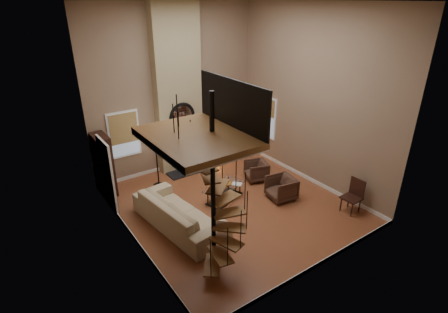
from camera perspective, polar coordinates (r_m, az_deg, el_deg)
ground at (r=10.45m, az=1.26°, el=-7.78°), size 6.00×6.50×0.01m
back_wall at (r=11.95m, az=-7.94°, el=10.63°), size 6.00×0.02×5.50m
front_wall at (r=7.09m, az=17.04°, el=-0.19°), size 6.00×0.02×5.50m
left_wall at (r=7.98m, az=-16.31°, el=2.72°), size 0.02×6.50×5.50m
right_wall at (r=11.23m, az=14.06°, el=9.23°), size 0.02×6.50×5.50m
ceiling at (r=8.82m, az=1.62°, el=23.97°), size 6.00×6.50×0.01m
baseboard_back at (r=12.85m, az=-7.22°, el=-1.09°), size 6.00×0.02×0.12m
baseboard_front at (r=8.53m, az=14.69°, el=-16.79°), size 6.00×0.02×0.12m
baseboard_left at (r=9.29m, az=-14.26°, el=-12.84°), size 0.02×6.50×0.12m
baseboard_right at (r=12.19m, az=12.75°, el=-3.04°), size 0.02×6.50×0.12m
chimney_breast at (r=11.79m, az=-7.50°, el=10.46°), size 1.60×0.38×5.50m
hearth at (r=12.34m, az=-5.75°, el=-2.37°), size 1.50×0.60×0.04m
firebox at (r=12.34m, az=-6.51°, el=0.33°), size 0.95×0.02×0.72m
mantel at (r=12.04m, az=-6.47°, el=2.80°), size 1.70×0.18×0.06m
mirror_frame at (r=11.82m, az=-6.79°, el=6.49°), size 0.94×0.10×0.94m
mirror_disc at (r=11.83m, az=-6.81°, el=6.50°), size 0.80×0.01×0.80m
vase_left at (r=11.79m, az=-8.94°, el=2.97°), size 0.24×0.24×0.25m
vase_right at (r=12.30m, az=-4.13°, el=4.04°), size 0.20×0.20×0.21m
window_back at (r=11.57m, az=-15.93°, el=3.56°), size 1.02×0.06×1.52m
window_right at (r=12.88m, az=6.89°, el=6.51°), size 0.06×1.02×1.52m
entry_door at (r=10.27m, az=-18.34°, el=-3.01°), size 0.10×1.05×2.16m
loft at (r=6.63m, az=-3.72°, el=3.71°), size 1.70×2.20×1.09m
spiral_stair at (r=7.40m, az=-1.70°, el=-6.41°), size 1.47×1.47×4.06m
hutch at (r=11.20m, az=-18.95°, el=-1.31°), size 0.40×0.86×1.91m
sofa at (r=9.42m, az=-7.40°, el=-9.12°), size 1.51×3.04×0.85m
armchair_near at (r=11.65m, az=5.57°, el=-2.24°), size 0.89×0.87×0.64m
armchair_far at (r=10.73m, az=9.62°, el=-5.01°), size 0.89×0.87×0.71m
coffee_table at (r=10.54m, az=0.04°, el=-5.61°), size 1.46×1.06×0.48m
bowl at (r=10.47m, az=-0.11°, el=-4.49°), size 0.43×0.43×0.11m
book at (r=10.53m, az=2.08°, el=-4.56°), size 0.36×0.37×0.03m
floor_lamp at (r=10.98m, az=-11.06°, el=1.78°), size 0.41×0.41×1.71m
accent_lamp at (r=13.06m, az=-1.08°, el=0.47°), size 0.14×0.14×0.51m
side_chair at (r=10.54m, az=20.32°, el=-5.82°), size 0.49×0.49×1.00m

